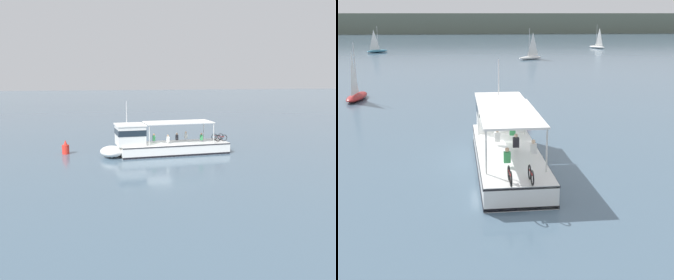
# 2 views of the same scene
# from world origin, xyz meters

# --- Properties ---
(ground_plane) EXTENTS (400.00, 400.00, 0.00)m
(ground_plane) POSITION_xyz_m (0.00, 0.00, 0.00)
(ground_plane) COLOR slate
(distant_shoreline) EXTENTS (400.00, 28.00, 7.80)m
(distant_shoreline) POSITION_xyz_m (0.00, 166.66, 3.90)
(distant_shoreline) COLOR #606B5B
(distant_shoreline) RESTS_ON ground
(ferry_main) EXTENTS (3.95, 12.95, 5.32)m
(ferry_main) POSITION_xyz_m (0.67, -0.07, 1.02)
(ferry_main) COLOR white
(ferry_main) RESTS_ON ground
(sailboat_off_bow) EXTENTS (3.60, 4.86, 5.40)m
(sailboat_off_bow) POSITION_xyz_m (27.56, 79.30, 0.54)
(sailboat_off_bow) COLOR white
(sailboat_off_bow) RESTS_ON ground
(sailboat_off_stern) EXTENTS (4.47, 4.30, 5.40)m
(sailboat_off_stern) POSITION_xyz_m (-21.46, 71.18, 0.54)
(sailboat_off_stern) COLOR teal
(sailboat_off_stern) RESTS_ON ground
(sailboat_horizon_east) EXTENTS (1.63, 4.86, 5.40)m
(sailboat_horizon_east) POSITION_xyz_m (-12.28, 18.42, 0.54)
(sailboat_horizon_east) COLOR maroon
(sailboat_horizon_east) RESTS_ON ground
(sailboat_far_right) EXTENTS (4.84, 3.66, 5.40)m
(sailboat_far_right) POSITION_xyz_m (8.92, 55.03, 0.54)
(sailboat_far_right) COLOR white
(sailboat_far_right) RESTS_ON ground
(channel_buoy) EXTENTS (0.70, 0.70, 1.40)m
(channel_buoy) POSITION_xyz_m (2.99, 8.86, 0.57)
(channel_buoy) COLOR red
(channel_buoy) RESTS_ON ground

